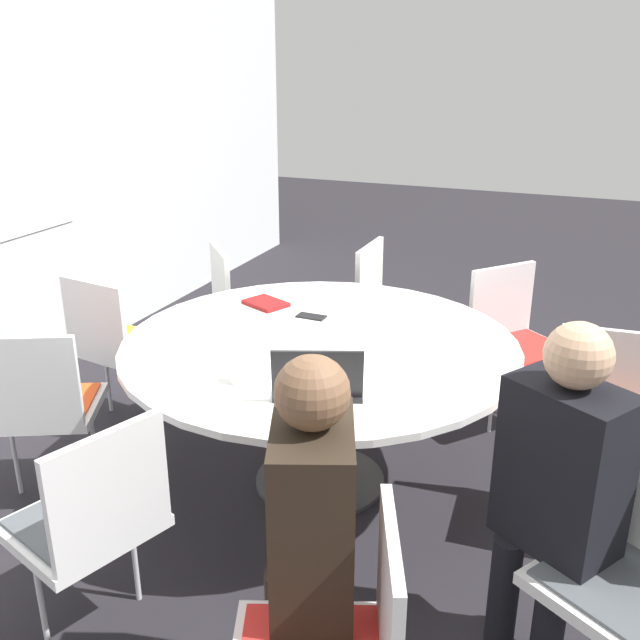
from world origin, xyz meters
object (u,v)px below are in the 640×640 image
(chair_4, at_px, (389,302))
(cell_phone, at_px, (311,316))
(chair_7, at_px, (42,400))
(chair_1, at_px, (637,561))
(spiral_notebook, at_px, (266,303))
(person_1, at_px, (559,477))
(chair_2, at_px, (606,419))
(coffee_cup, at_px, (239,373))
(chair_5, at_px, (243,303))
(person_0, at_px, (307,524))
(chair_8, at_px, (92,514))
(chair_6, at_px, (116,338))
(laptop, at_px, (318,382))
(chair_3, at_px, (515,334))

(chair_4, height_order, cell_phone, chair_4)
(chair_7, bearing_deg, cell_phone, 17.39)
(chair_1, distance_m, spiral_notebook, 2.07)
(chair_7, xyz_separation_m, person_1, (-0.10, -2.13, 0.20))
(chair_2, height_order, coffee_cup, chair_2)
(chair_5, bearing_deg, coffee_cup, -13.64)
(person_0, relative_size, coffee_cup, 15.50)
(chair_4, distance_m, person_1, 2.22)
(chair_5, height_order, person_0, person_0)
(chair_2, distance_m, chair_7, 2.39)
(chair_8, xyz_separation_m, cell_phone, (1.44, -0.17, 0.22))
(spiral_notebook, height_order, coffee_cup, coffee_cup)
(chair_1, height_order, chair_8, same)
(chair_5, height_order, chair_7, same)
(coffee_cup, distance_m, cell_phone, 0.77)
(chair_5, xyz_separation_m, chair_6, (-0.74, 0.35, 0.00))
(person_1, bearing_deg, chair_1, -161.00)
(chair_6, bearing_deg, person_0, -29.50)
(person_1, bearing_deg, person_0, 71.05)
(person_1, bearing_deg, cell_phone, -5.83)
(chair_2, xyz_separation_m, chair_6, (-0.03, 2.42, 0.00))
(laptop, bearing_deg, cell_phone, -86.77)
(chair_3, xyz_separation_m, person_1, (-1.66, -0.34, 0.20))
(chair_8, height_order, person_1, person_1)
(chair_1, relative_size, spiral_notebook, 3.38)
(chair_1, relative_size, person_0, 0.71)
(chair_3, xyz_separation_m, chair_7, (-1.57, 1.79, 0.00))
(chair_3, xyz_separation_m, chair_8, (-2.14, 1.06, 0.00))
(chair_5, relative_size, chair_7, 1.00)
(laptop, bearing_deg, person_1, 145.86)
(laptop, height_order, coffee_cup, laptop)
(chair_2, distance_m, cell_phone, 1.38)
(chair_1, height_order, chair_4, same)
(chair_3, height_order, chair_6, same)
(chair_7, bearing_deg, chair_4, 34.73)
(chair_8, xyz_separation_m, laptop, (0.68, -0.52, 0.27))
(chair_1, distance_m, person_1, 0.32)
(chair_5, bearing_deg, chair_1, 11.93)
(coffee_cup, bearing_deg, chair_4, -2.73)
(chair_6, bearing_deg, chair_7, -69.38)
(chair_6, distance_m, spiral_notebook, 0.84)
(chair_4, height_order, chair_5, same)
(chair_5, bearing_deg, person_0, -9.12)
(chair_7, relative_size, cell_phone, 6.00)
(chair_7, bearing_deg, coffee_cup, -20.61)
(chair_1, height_order, chair_2, same)
(chair_2, distance_m, chair_6, 2.42)
(chair_2, bearing_deg, chair_7, 14.30)
(chair_2, bearing_deg, cell_phone, -8.73)
(chair_1, xyz_separation_m, person_0, (-0.44, 0.87, 0.20))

